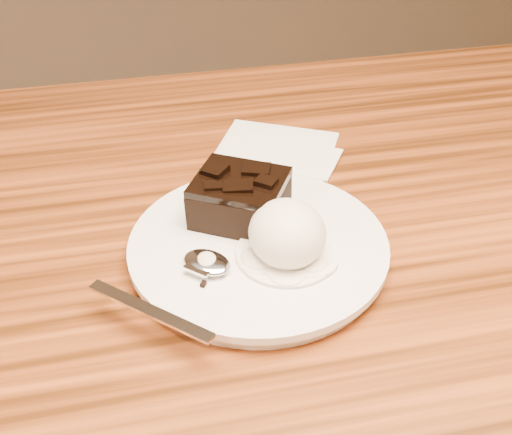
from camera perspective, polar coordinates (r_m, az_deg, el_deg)
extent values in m
cylinder|color=white|center=(0.60, 0.20, -2.87)|extent=(0.24, 0.24, 0.02)
cube|color=black|center=(0.61, -1.43, 1.47)|extent=(0.11, 0.10, 0.04)
ellipsoid|color=white|center=(0.56, 2.79, -1.41)|extent=(0.07, 0.07, 0.06)
cylinder|color=white|center=(0.58, 2.72, -3.22)|extent=(0.09, 0.09, 0.00)
cube|color=white|center=(0.76, 1.56, 5.78)|extent=(0.18, 0.18, 0.01)
cube|color=black|center=(0.56, -0.67, -4.32)|extent=(0.01, 0.01, 0.00)
cube|color=black|center=(0.57, 6.94, -4.37)|extent=(0.01, 0.01, 0.00)
cube|color=black|center=(0.55, -4.69, -5.93)|extent=(0.01, 0.01, 0.00)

